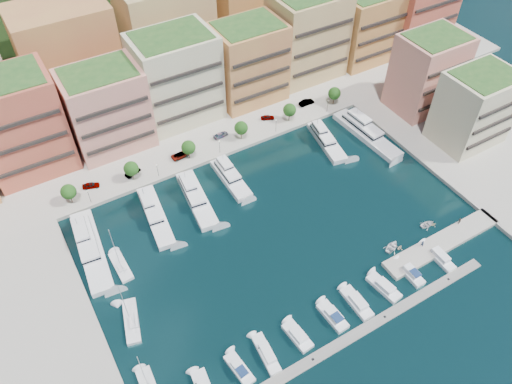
# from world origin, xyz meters

# --- Properties ---
(ground) EXTENTS (400.00, 400.00, 0.00)m
(ground) POSITION_xyz_m (0.00, 0.00, 0.00)
(ground) COLOR black
(ground) RESTS_ON ground
(north_quay) EXTENTS (220.00, 64.00, 2.00)m
(north_quay) POSITION_xyz_m (0.00, 62.00, 0.00)
(north_quay) COLOR #9E998E
(north_quay) RESTS_ON ground
(east_quay) EXTENTS (34.00, 76.00, 2.00)m
(east_quay) POSITION_xyz_m (62.00, -8.00, 0.00)
(east_quay) COLOR #9E998E
(east_quay) RESTS_ON ground
(hillside) EXTENTS (240.00, 40.00, 58.00)m
(hillside) POSITION_xyz_m (0.00, 110.00, 0.00)
(hillside) COLOR #283E19
(hillside) RESTS_ON ground
(south_pontoon) EXTENTS (72.00, 2.20, 0.35)m
(south_pontoon) POSITION_xyz_m (-3.00, -30.00, 0.00)
(south_pontoon) COLOR gray
(south_pontoon) RESTS_ON ground
(finger_pier) EXTENTS (32.00, 5.00, 2.00)m
(finger_pier) POSITION_xyz_m (30.00, -22.00, 0.00)
(finger_pier) COLOR #9E998E
(finger_pier) RESTS_ON ground
(apartment_1) EXTENTS (20.00, 16.50, 26.80)m
(apartment_1) POSITION_xyz_m (-44.00, 51.99, 14.31)
(apartment_1) COLOR #AF553A
(apartment_1) RESTS_ON north_quay
(apartment_2) EXTENTS (20.00, 15.50, 22.80)m
(apartment_2) POSITION_xyz_m (-23.00, 49.99, 12.31)
(apartment_2) COLOR tan
(apartment_2) RESTS_ON north_quay
(apartment_3) EXTENTS (22.00, 16.50, 25.80)m
(apartment_3) POSITION_xyz_m (-2.00, 51.99, 13.81)
(apartment_3) COLOR beige
(apartment_3) RESTS_ON north_quay
(apartment_4) EXTENTS (20.00, 15.50, 23.80)m
(apartment_4) POSITION_xyz_m (20.00, 49.99, 12.81)
(apartment_4) COLOR tan
(apartment_4) RESTS_ON north_quay
(apartment_5) EXTENTS (22.00, 16.50, 26.80)m
(apartment_5) POSITION_xyz_m (42.00, 51.99, 14.31)
(apartment_5) COLOR tan
(apartment_5) RESTS_ON north_quay
(apartment_6) EXTENTS (20.00, 15.50, 22.80)m
(apartment_6) POSITION_xyz_m (64.00, 49.99, 12.31)
(apartment_6) COLOR #C98A49
(apartment_6) RESTS_ON north_quay
(apartment_7) EXTENTS (22.00, 16.50, 24.80)m
(apartment_7) POSITION_xyz_m (84.00, 47.99, 13.31)
(apartment_7) COLOR #AF553A
(apartment_7) RESTS_ON north_quay
(apartment_east_a) EXTENTS (18.00, 14.50, 22.80)m
(apartment_east_a) POSITION_xyz_m (62.00, 19.99, 12.31)
(apartment_east_a) COLOR tan
(apartment_east_a) RESTS_ON east_quay
(apartment_east_b) EXTENTS (18.00, 14.50, 20.80)m
(apartment_east_b) POSITION_xyz_m (62.00, 1.99, 11.31)
(apartment_east_b) COLOR beige
(apartment_east_b) RESTS_ON east_quay
(backblock_1) EXTENTS (26.00, 18.00, 30.00)m
(backblock_1) POSITION_xyz_m (-25.00, 74.00, 16.00)
(backblock_1) COLOR tan
(backblock_1) RESTS_ON north_quay
(backblock_2) EXTENTS (26.00, 18.00, 30.00)m
(backblock_2) POSITION_xyz_m (5.00, 74.00, 16.00)
(backblock_2) COLOR tan
(backblock_2) RESTS_ON north_quay
(backblock_3) EXTENTS (26.00, 18.00, 30.00)m
(backblock_3) POSITION_xyz_m (35.00, 74.00, 16.00)
(backblock_3) COLOR #C98A49
(backblock_3) RESTS_ON north_quay
(tree_0) EXTENTS (3.80, 3.80, 5.65)m
(tree_0) POSITION_xyz_m (-40.00, 33.50, 4.74)
(tree_0) COLOR #473323
(tree_0) RESTS_ON north_quay
(tree_1) EXTENTS (3.80, 3.80, 5.65)m
(tree_1) POSITION_xyz_m (-24.00, 33.50, 4.74)
(tree_1) COLOR #473323
(tree_1) RESTS_ON north_quay
(tree_2) EXTENTS (3.80, 3.80, 5.65)m
(tree_2) POSITION_xyz_m (-8.00, 33.50, 4.74)
(tree_2) COLOR #473323
(tree_2) RESTS_ON north_quay
(tree_3) EXTENTS (3.80, 3.80, 5.65)m
(tree_3) POSITION_xyz_m (8.00, 33.50, 4.74)
(tree_3) COLOR #473323
(tree_3) RESTS_ON north_quay
(tree_4) EXTENTS (3.80, 3.80, 5.65)m
(tree_4) POSITION_xyz_m (24.00, 33.50, 4.74)
(tree_4) COLOR #473323
(tree_4) RESTS_ON north_quay
(tree_5) EXTENTS (3.80, 3.80, 5.65)m
(tree_5) POSITION_xyz_m (40.00, 33.50, 4.74)
(tree_5) COLOR #473323
(tree_5) RESTS_ON north_quay
(lamppost_0) EXTENTS (0.30, 0.30, 4.20)m
(lamppost_0) POSITION_xyz_m (-36.00, 31.20, 3.83)
(lamppost_0) COLOR black
(lamppost_0) RESTS_ON north_quay
(lamppost_1) EXTENTS (0.30, 0.30, 4.20)m
(lamppost_1) POSITION_xyz_m (-18.00, 31.20, 3.83)
(lamppost_1) COLOR black
(lamppost_1) RESTS_ON north_quay
(lamppost_2) EXTENTS (0.30, 0.30, 4.20)m
(lamppost_2) POSITION_xyz_m (0.00, 31.20, 3.83)
(lamppost_2) COLOR black
(lamppost_2) RESTS_ON north_quay
(lamppost_3) EXTENTS (0.30, 0.30, 4.20)m
(lamppost_3) POSITION_xyz_m (18.00, 31.20, 3.83)
(lamppost_3) COLOR black
(lamppost_3) RESTS_ON north_quay
(lamppost_4) EXTENTS (0.30, 0.30, 4.20)m
(lamppost_4) POSITION_xyz_m (36.00, 31.20, 3.83)
(lamppost_4) COLOR black
(lamppost_4) RESTS_ON north_quay
(yacht_0) EXTENTS (7.32, 24.87, 7.30)m
(yacht_0) POSITION_xyz_m (-40.59, 17.78, 1.21)
(yacht_0) COLOR white
(yacht_0) RESTS_ON ground
(yacht_1) EXTENTS (6.57, 20.67, 7.30)m
(yacht_1) POSITION_xyz_m (-24.01, 19.64, 1.09)
(yacht_1) COLOR white
(yacht_1) RESTS_ON ground
(yacht_2) EXTENTS (6.85, 20.56, 7.30)m
(yacht_2) POSITION_xyz_m (-12.98, 19.76, 1.21)
(yacht_2) COLOR white
(yacht_2) RESTS_ON ground
(yacht_3) EXTENTS (4.57, 16.15, 7.30)m
(yacht_3) POSITION_xyz_m (-2.18, 21.64, 1.21)
(yacht_3) COLOR white
(yacht_3) RESTS_ON ground
(yacht_5) EXTENTS (7.39, 17.99, 7.30)m
(yacht_5) POSITION_xyz_m (28.02, 20.98, 1.21)
(yacht_5) COLOR white
(yacht_5) RESTS_ON ground
(yacht_6) EXTENTS (6.39, 24.22, 7.30)m
(yacht_6) POSITION_xyz_m (39.66, 18.02, 1.21)
(yacht_6) COLOR white
(yacht_6) RESTS_ON ground
(cruiser_1) EXTENTS (3.28, 7.54, 2.66)m
(cruiser_1) POSITION_xyz_m (-25.14, -24.60, 0.57)
(cruiser_1) COLOR white
(cruiser_1) RESTS_ON ground
(cruiser_2) EXTENTS (3.14, 9.00, 2.55)m
(cruiser_2) POSITION_xyz_m (-19.20, -24.60, 0.55)
(cruiser_2) COLOR white
(cruiser_2) RESTS_ON ground
(cruiser_3) EXTENTS (3.35, 7.28, 2.55)m
(cruiser_3) POSITION_xyz_m (-11.88, -24.58, 0.55)
(cruiser_3) COLOR white
(cruiser_3) RESTS_ON ground
(cruiser_4) EXTENTS (3.20, 7.62, 2.66)m
(cruiser_4) POSITION_xyz_m (-3.23, -24.60, 0.57)
(cruiser_4) COLOR white
(cruiser_4) RESTS_ON ground
(cruiser_5) EXTENTS (2.88, 8.42, 2.55)m
(cruiser_5) POSITION_xyz_m (2.99, -24.59, 0.55)
(cruiser_5) COLOR white
(cruiser_5) RESTS_ON ground
(cruiser_6) EXTENTS (3.90, 8.32, 2.55)m
(cruiser_6) POSITION_xyz_m (10.39, -24.59, 0.55)
(cruiser_6) COLOR white
(cruiser_6) RESTS_ON ground
(cruiser_7) EXTENTS (2.51, 7.56, 2.66)m
(cruiser_7) POSITION_xyz_m (17.74, -24.60, 0.57)
(cruiser_7) COLOR white
(cruiser_7) RESTS_ON ground
(cruiser_8) EXTENTS (2.76, 8.89, 2.55)m
(cruiser_8) POSITION_xyz_m (26.39, -24.60, 0.55)
(cruiser_8) COLOR white
(cruiser_8) RESTS_ON ground
(sailboat_2) EXTENTS (2.92, 8.88, 13.20)m
(sailboat_2) POSITION_xyz_m (-36.29, 9.43, 0.31)
(sailboat_2) COLOR white
(sailboat_2) RESTS_ON ground
(sailboat_1) EXTENTS (5.28, 10.72, 13.20)m
(sailboat_1) POSITION_xyz_m (-39.13, -4.58, 0.31)
(sailboat_1) COLOR white
(sailboat_1) RESTS_ON ground
(tender_3) EXTENTS (1.60, 1.42, 0.78)m
(tender_3) POSITION_xyz_m (32.37, -16.92, 0.39)
(tender_3) COLOR beige
(tender_3) RESTS_ON ground
(tender_2) EXTENTS (3.85, 2.84, 0.77)m
(tender_2) POSITION_xyz_m (31.11, -16.20, 0.39)
(tender_2) COLOR silver
(tender_2) RESTS_ON ground
(tender_0) EXTENTS (5.03, 4.35, 0.88)m
(tender_0) POSITION_xyz_m (19.25, -17.05, 0.44)
(tender_0) COLOR white
(tender_0) RESTS_ON ground
(tender_1) EXTENTS (2.04, 1.89, 0.88)m
(tender_1) POSITION_xyz_m (20.60, -18.13, 0.44)
(tender_1) COLOR beige
(tender_1) RESTS_ON ground
(car_0) EXTENTS (4.56, 2.90, 1.45)m
(car_0) POSITION_xyz_m (-34.33, 36.18, 1.72)
(car_0) COLOR gray
(car_0) RESTS_ON north_quay
(car_1) EXTENTS (4.62, 2.91, 1.44)m
(car_1) POSITION_xyz_m (-23.45, 35.35, 1.72)
(car_1) COLOR gray
(car_1) RESTS_ON north_quay
(car_2) EXTENTS (5.25, 2.80, 1.40)m
(car_2) POSITION_xyz_m (-9.97, 35.10, 1.70)
(car_2) COLOR gray
(car_2) RESTS_ON north_quay
(car_3) EXTENTS (4.79, 2.52, 1.32)m
(car_3) POSITION_xyz_m (3.37, 37.11, 1.66)
(car_3) COLOR gray
(car_3) RESTS_ON north_quay
(car_4) EXTENTS (4.19, 3.02, 1.32)m
(car_4) POSITION_xyz_m (18.89, 37.18, 1.66)
(car_4) COLOR gray
(car_4) RESTS_ON north_quay
(car_5) EXTENTS (4.82, 1.70, 1.59)m
(car_5) POSITION_xyz_m (32.79, 37.31, 1.79)
(car_5) COLOR gray
(car_5) RESTS_ON north_quay
(person_0) EXTENTS (0.65, 0.79, 1.85)m
(person_0) POSITION_xyz_m (24.81, -20.60, 1.92)
(person_0) COLOR #293752
(person_0) RESTS_ON finger_pier
(person_1) EXTENTS (1.08, 0.99, 1.79)m
(person_1) POSITION_xyz_m (37.15, -20.00, 1.89)
(person_1) COLOR #46322A
(person_1) RESTS_ON finger_pier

